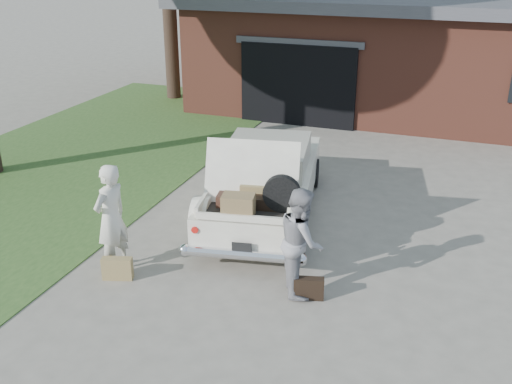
% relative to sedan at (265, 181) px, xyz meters
% --- Properties ---
extents(ground, '(90.00, 90.00, 0.00)m').
position_rel_sedan_xyz_m(ground, '(0.37, -2.08, -0.67)').
color(ground, gray).
rests_on(ground, ground).
extents(grass_strip, '(6.00, 16.00, 0.02)m').
position_rel_sedan_xyz_m(grass_strip, '(-5.13, 0.92, -0.66)').
color(grass_strip, '#2D4C1E').
rests_on(grass_strip, ground).
extents(house, '(12.80, 7.80, 3.30)m').
position_rel_sedan_xyz_m(house, '(1.36, 9.39, 1.00)').
color(house, brown).
rests_on(house, ground).
extents(sedan, '(2.57, 4.82, 1.84)m').
position_rel_sedan_xyz_m(sedan, '(0.00, 0.00, 0.00)').
color(sedan, white).
rests_on(sedan, ground).
extents(woman_left, '(0.51, 0.69, 1.71)m').
position_rel_sedan_xyz_m(woman_left, '(-1.54, -2.64, 0.18)').
color(woman_left, beige).
rests_on(woman_left, ground).
extents(woman_right, '(0.86, 0.95, 1.60)m').
position_rel_sedan_xyz_m(woman_right, '(1.34, -2.27, 0.13)').
color(woman_right, gray).
rests_on(woman_right, ground).
extents(suitcase_left, '(0.48, 0.27, 0.35)m').
position_rel_sedan_xyz_m(suitcase_left, '(-1.32, -2.92, -0.50)').
color(suitcase_left, '#9B834F').
rests_on(suitcase_left, ground).
extents(suitcase_right, '(0.45, 0.24, 0.33)m').
position_rel_sedan_xyz_m(suitcase_right, '(1.53, -2.46, -0.51)').
color(suitcase_right, black).
rests_on(suitcase_right, ground).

